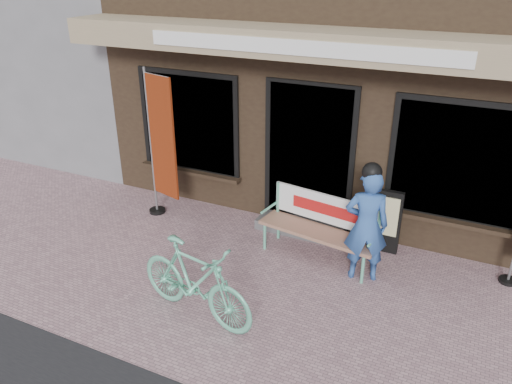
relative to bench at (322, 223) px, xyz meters
The scene contains 7 objects.
ground 1.42m from the bench, 111.29° to the right, with size 70.00×70.00×0.00m, color #A37D85.
storefront 4.50m from the bench, 97.30° to the left, with size 7.00×6.77×6.00m.
bench is the anchor object (origin of this frame).
person 0.72m from the bench, 20.22° to the right, with size 0.62×0.50×1.57m.
bicycle 2.00m from the bench, 115.68° to the right, with size 0.44×1.57×0.95m, color #63C29E.
nobori_red 2.64m from the bench, behind, with size 0.69×0.32×2.32m.
menu_stand 0.88m from the bench, 35.24° to the left, with size 0.46×0.10×0.92m.
Camera 1 is at (2.16, -4.41, 3.70)m, focal length 35.00 mm.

